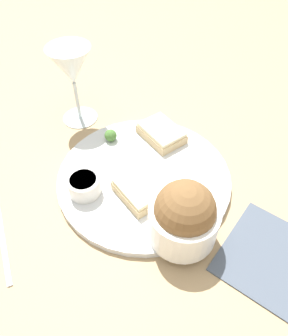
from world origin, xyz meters
name	(u,v)px	position (x,y,z in m)	size (l,w,h in m)	color
ground_plane	(144,180)	(0.00, 0.00, 0.00)	(4.00, 4.00, 0.00)	tan
dinner_plate	(144,177)	(0.00, 0.00, 0.01)	(0.33, 0.33, 0.01)	silver
salad_bowl	(184,216)	(-0.14, 0.02, 0.06)	(0.11, 0.11, 0.11)	white
sauce_ramekin	(84,185)	(0.03, 0.11, 0.03)	(0.06, 0.06, 0.04)	white
cheese_toast_near	(161,133)	(0.07, -0.09, 0.03)	(0.09, 0.07, 0.03)	#D1B27F
cheese_toast_far	(140,190)	(-0.03, 0.03, 0.03)	(0.09, 0.07, 0.03)	#D1B27F
wine_glass	(71,69)	(0.24, 0.01, 0.13)	(0.09, 0.09, 0.17)	silver
garnish	(110,136)	(0.12, 0.00, 0.03)	(0.03, 0.03, 0.03)	#477533
napkin	(271,257)	(-0.25, -0.07, 0.00)	(0.19, 0.20, 0.01)	#4C5666
fork	(2,233)	(0.04, 0.26, 0.00)	(0.19, 0.05, 0.01)	silver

